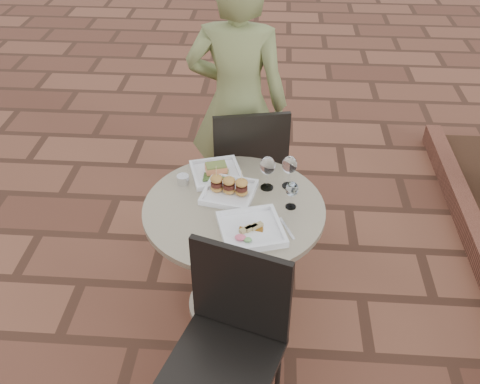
# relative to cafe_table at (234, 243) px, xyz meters

# --- Properties ---
(ground) EXTENTS (60.00, 60.00, 0.00)m
(ground) POSITION_rel_cafe_table_xyz_m (-0.10, 0.12, -0.48)
(ground) COLOR brown
(ground) RESTS_ON ground
(cafe_table) EXTENTS (0.90, 0.90, 0.73)m
(cafe_table) POSITION_rel_cafe_table_xyz_m (0.00, 0.00, 0.00)
(cafe_table) COLOR gray
(cafe_table) RESTS_ON ground
(chair_far) EXTENTS (0.52, 0.52, 0.93)m
(chair_far) POSITION_rel_cafe_table_xyz_m (0.04, 0.67, 0.07)
(chair_far) COLOR black
(chair_far) RESTS_ON ground
(chair_near) EXTENTS (0.55, 0.55, 0.93)m
(chair_near) POSITION_rel_cafe_table_xyz_m (0.04, -0.62, 0.07)
(chair_near) COLOR black
(chair_near) RESTS_ON ground
(diner) EXTENTS (0.64, 0.44, 1.68)m
(diner) POSITION_rel_cafe_table_xyz_m (-0.04, 0.84, 0.36)
(diner) COLOR olive
(diner) RESTS_ON ground
(plate_salmon) EXTENTS (0.32, 0.32, 0.07)m
(plate_salmon) POSITION_rel_cafe_table_xyz_m (-0.11, 0.26, 0.27)
(plate_salmon) COLOR white
(plate_salmon) RESTS_ON cafe_table
(plate_sliders) EXTENTS (0.29, 0.29, 0.16)m
(plate_sliders) POSITION_rel_cafe_table_xyz_m (-0.03, 0.10, 0.28)
(plate_sliders) COLOR white
(plate_sliders) RESTS_ON cafe_table
(plate_tuna) EXTENTS (0.35, 0.35, 0.03)m
(plate_tuna) POSITION_rel_cafe_table_xyz_m (0.09, -0.18, 0.26)
(plate_tuna) COLOR white
(plate_tuna) RESTS_ON cafe_table
(wine_glass_right) EXTENTS (0.06, 0.06, 0.15)m
(wine_glass_right) POSITION_rel_cafe_table_xyz_m (0.28, 0.02, 0.35)
(wine_glass_right) COLOR white
(wine_glass_right) RESTS_ON cafe_table
(wine_glass_mid) EXTENTS (0.08, 0.08, 0.19)m
(wine_glass_mid) POSITION_rel_cafe_table_xyz_m (0.16, 0.17, 0.38)
(wine_glass_mid) COLOR white
(wine_glass_mid) RESTS_ON cafe_table
(wine_glass_far) EXTENTS (0.08, 0.08, 0.18)m
(wine_glass_far) POSITION_rel_cafe_table_xyz_m (0.27, 0.19, 0.37)
(wine_glass_far) COLOR white
(wine_glass_far) RESTS_ON cafe_table
(steel_ramekin) EXTENTS (0.08, 0.08, 0.05)m
(steel_ramekin) POSITION_rel_cafe_table_xyz_m (-0.28, 0.17, 0.27)
(steel_ramekin) COLOR silver
(steel_ramekin) RESTS_ON cafe_table
(cutlery_set) EXTENTS (0.15, 0.21, 0.00)m
(cutlery_set) POSITION_rel_cafe_table_xyz_m (0.24, -0.15, 0.25)
(cutlery_set) COLOR silver
(cutlery_set) RESTS_ON cafe_table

